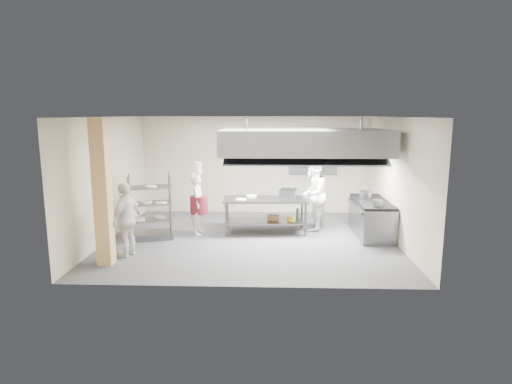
{
  "coord_description": "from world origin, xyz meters",
  "views": [
    {
      "loc": [
        0.5,
        -10.25,
        3.06
      ],
      "look_at": [
        0.13,
        0.2,
        1.16
      ],
      "focal_mm": 30.0,
      "sensor_mm": 36.0,
      "label": 1
    }
  ],
  "objects_px": {
    "stockpot": "(366,195)",
    "pass_rack": "(150,207)",
    "island": "(265,215)",
    "cooking_range": "(371,219)",
    "chef_head": "(198,204)",
    "griddle": "(288,193)",
    "chef_line": "(312,194)",
    "chef_plating": "(127,220)"
  },
  "relations": [
    {
      "from": "stockpot",
      "to": "chef_head",
      "type": "bearing_deg",
      "value": -176.82
    },
    {
      "from": "stockpot",
      "to": "chef_line",
      "type": "bearing_deg",
      "value": 169.22
    },
    {
      "from": "chef_head",
      "to": "griddle",
      "type": "xyz_separation_m",
      "value": [
        2.33,
        0.4,
        0.22
      ]
    },
    {
      "from": "chef_head",
      "to": "griddle",
      "type": "bearing_deg",
      "value": -81.0
    },
    {
      "from": "griddle",
      "to": "stockpot",
      "type": "xyz_separation_m",
      "value": [
        1.98,
        -0.16,
        -0.01
      ]
    },
    {
      "from": "island",
      "to": "pass_rack",
      "type": "relative_size",
      "value": 1.35
    },
    {
      "from": "chef_head",
      "to": "chef_line",
      "type": "xyz_separation_m",
      "value": [
        2.97,
        0.49,
        0.17
      ]
    },
    {
      "from": "griddle",
      "to": "chef_head",
      "type": "bearing_deg",
      "value": -156.4
    },
    {
      "from": "pass_rack",
      "to": "griddle",
      "type": "bearing_deg",
      "value": -1.21
    },
    {
      "from": "island",
      "to": "cooking_range",
      "type": "bearing_deg",
      "value": -6.42
    },
    {
      "from": "chef_head",
      "to": "pass_rack",
      "type": "bearing_deg",
      "value": 110.6
    },
    {
      "from": "cooking_range",
      "to": "chef_plating",
      "type": "xyz_separation_m",
      "value": [
        -5.7,
        -1.86,
        0.4
      ]
    },
    {
      "from": "cooking_range",
      "to": "griddle",
      "type": "xyz_separation_m",
      "value": [
        -2.12,
        0.32,
        0.6
      ]
    },
    {
      "from": "pass_rack",
      "to": "stockpot",
      "type": "xyz_separation_m",
      "value": [
        5.43,
        0.68,
        0.2
      ]
    },
    {
      "from": "cooking_range",
      "to": "chef_line",
      "type": "distance_m",
      "value": 1.63
    },
    {
      "from": "chef_plating",
      "to": "cooking_range",
      "type": "bearing_deg",
      "value": 125.13
    },
    {
      "from": "chef_plating",
      "to": "griddle",
      "type": "height_order",
      "value": "chef_plating"
    },
    {
      "from": "pass_rack",
      "to": "chef_head",
      "type": "relative_size",
      "value": 1.01
    },
    {
      "from": "pass_rack",
      "to": "stockpot",
      "type": "height_order",
      "value": "pass_rack"
    },
    {
      "from": "chef_plating",
      "to": "stockpot",
      "type": "relative_size",
      "value": 5.54
    },
    {
      "from": "island",
      "to": "cooking_range",
      "type": "xyz_separation_m",
      "value": [
        2.72,
        -0.16,
        -0.04
      ]
    },
    {
      "from": "pass_rack",
      "to": "cooking_range",
      "type": "distance_m",
      "value": 5.61
    },
    {
      "from": "chef_head",
      "to": "chef_line",
      "type": "bearing_deg",
      "value": -81.32
    },
    {
      "from": "island",
      "to": "pass_rack",
      "type": "bearing_deg",
      "value": -169.54
    },
    {
      "from": "pass_rack",
      "to": "stockpot",
      "type": "relative_size",
      "value": 5.48
    },
    {
      "from": "stockpot",
      "to": "pass_rack",
      "type": "bearing_deg",
      "value": -172.89
    },
    {
      "from": "cooking_range",
      "to": "chef_head",
      "type": "xyz_separation_m",
      "value": [
        -4.45,
        -0.08,
        0.38
      ]
    },
    {
      "from": "island",
      "to": "chef_head",
      "type": "distance_m",
      "value": 1.78
    },
    {
      "from": "pass_rack",
      "to": "chef_head",
      "type": "bearing_deg",
      "value": 6.49
    },
    {
      "from": "pass_rack",
      "to": "chef_plating",
      "type": "relative_size",
      "value": 0.99
    },
    {
      "from": "chef_head",
      "to": "stockpot",
      "type": "distance_m",
      "value": 4.32
    },
    {
      "from": "chef_head",
      "to": "chef_plating",
      "type": "distance_m",
      "value": 2.18
    },
    {
      "from": "pass_rack",
      "to": "island",
      "type": "bearing_deg",
      "value": -1.39
    },
    {
      "from": "island",
      "to": "stockpot",
      "type": "xyz_separation_m",
      "value": [
        2.59,
        -0.01,
        0.55
      ]
    },
    {
      "from": "island",
      "to": "cooking_range",
      "type": "distance_m",
      "value": 2.73
    },
    {
      "from": "griddle",
      "to": "stockpot",
      "type": "relative_size",
      "value": 1.47
    },
    {
      "from": "cooking_range",
      "to": "stockpot",
      "type": "height_order",
      "value": "stockpot"
    },
    {
      "from": "pass_rack",
      "to": "griddle",
      "type": "relative_size",
      "value": 3.71
    },
    {
      "from": "chef_head",
      "to": "chef_line",
      "type": "relative_size",
      "value": 0.82
    },
    {
      "from": "island",
      "to": "chef_plating",
      "type": "relative_size",
      "value": 1.33
    },
    {
      "from": "chef_line",
      "to": "pass_rack",
      "type": "bearing_deg",
      "value": -53.93
    },
    {
      "from": "chef_head",
      "to": "chef_line",
      "type": "height_order",
      "value": "chef_line"
    }
  ]
}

